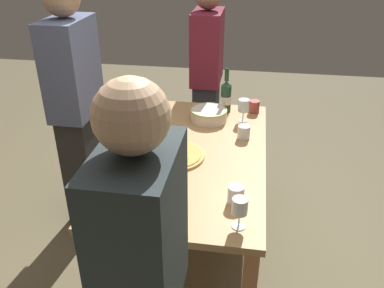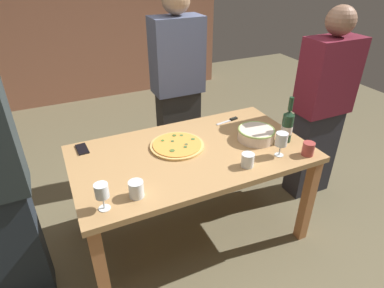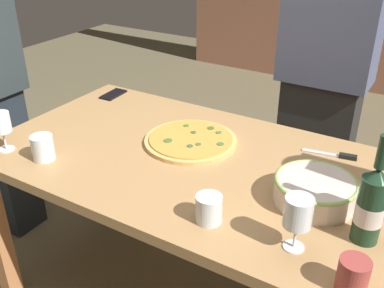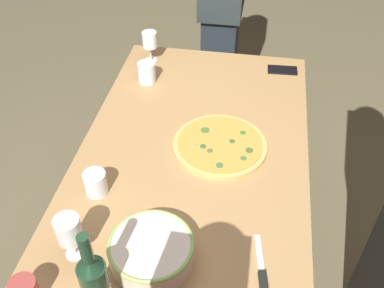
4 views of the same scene
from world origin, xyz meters
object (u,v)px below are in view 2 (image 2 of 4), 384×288
(cup_spare, at_px, (136,189))
(cell_phone, at_px, (82,149))
(wine_glass_by_bottle, at_px, (102,191))
(person_guest_right, at_px, (178,89))
(cup_ceramic, at_px, (308,149))
(serving_bowl, at_px, (256,134))
(person_host, at_px, (321,109))
(pizza_knife, at_px, (230,120))
(wine_glass_near_pizza, at_px, (281,140))
(wine_bottle, at_px, (287,126))
(dining_table, at_px, (192,163))
(cup_amber, at_px, (248,160))
(pizza, at_px, (177,145))

(cup_spare, relative_size, cell_phone, 0.67)
(wine_glass_by_bottle, xyz_separation_m, person_guest_right, (0.91, 1.16, 0.01))
(cup_ceramic, bearing_deg, cup_spare, 176.83)
(serving_bowl, height_order, cup_ceramic, cup_ceramic)
(serving_bowl, distance_m, cup_spare, 0.99)
(cup_spare, relative_size, person_host, 0.06)
(wine_glass_by_bottle, distance_m, person_host, 1.90)
(pizza_knife, bearing_deg, wine_glass_near_pizza, -86.53)
(wine_bottle, relative_size, cup_ceramic, 3.64)
(person_host, bearing_deg, cell_phone, -11.37)
(pizza_knife, bearing_deg, wine_bottle, -66.24)
(dining_table, relative_size, wine_glass_near_pizza, 9.60)
(wine_bottle, height_order, person_guest_right, person_guest_right)
(serving_bowl, height_order, person_guest_right, person_guest_right)
(cell_phone, bearing_deg, pizza_knife, 174.87)
(cup_spare, bearing_deg, wine_glass_by_bottle, -171.91)
(cup_ceramic, bearing_deg, wine_bottle, 93.89)
(cup_amber, height_order, cell_phone, cup_amber)
(dining_table, xyz_separation_m, cup_amber, (0.24, -0.30, 0.14))
(wine_glass_near_pizza, height_order, person_guest_right, person_guest_right)
(wine_glass_by_bottle, relative_size, pizza_knife, 0.77)
(wine_glass_near_pizza, height_order, cell_phone, wine_glass_near_pizza)
(pizza, distance_m, person_host, 1.27)
(cup_ceramic, height_order, cell_phone, cup_ceramic)
(person_guest_right, bearing_deg, pizza, -6.71)
(cell_phone, bearing_deg, wine_glass_near_pizza, 149.15)
(cup_amber, bearing_deg, wine_glass_by_bottle, -178.78)
(cell_phone, xyz_separation_m, pizza_knife, (1.14, -0.04, 0.00))
(serving_bowl, relative_size, cell_phone, 1.84)
(person_host, bearing_deg, pizza, -4.76)
(wine_bottle, bearing_deg, cell_phone, 159.99)
(dining_table, relative_size, person_host, 1.00)
(wine_glass_near_pizza, relative_size, cup_spare, 1.72)
(dining_table, bearing_deg, cup_spare, -147.94)
(dining_table, xyz_separation_m, pizza_knife, (0.47, 0.29, 0.10))
(cup_spare, bearing_deg, wine_bottle, 7.44)
(pizza_knife, relative_size, person_host, 0.13)
(cup_amber, bearing_deg, dining_table, 128.62)
(wine_glass_near_pizza, relative_size, pizza_knife, 0.81)
(cup_ceramic, bearing_deg, pizza, 148.23)
(serving_bowl, xyz_separation_m, pizza_knife, (-0.02, 0.34, -0.04))
(serving_bowl, height_order, pizza_knife, serving_bowl)
(serving_bowl, bearing_deg, dining_table, 174.91)
(pizza_knife, bearing_deg, pizza, -160.31)
(wine_glass_by_bottle, bearing_deg, wine_glass_near_pizza, 1.80)
(cup_amber, xyz_separation_m, pizza_knife, (0.23, 0.60, -0.04))
(wine_glass_near_pizza, bearing_deg, pizza_knife, 93.47)
(person_host, bearing_deg, wine_bottle, 18.62)
(cup_ceramic, xyz_separation_m, cell_phone, (-1.35, 0.70, -0.04))
(dining_table, xyz_separation_m, wine_bottle, (0.67, -0.15, 0.21))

